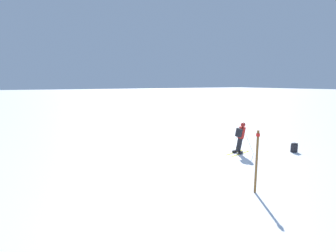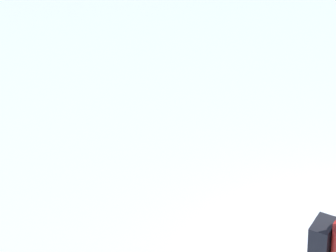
{
  "view_description": "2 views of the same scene",
  "coord_description": "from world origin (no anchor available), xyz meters",
  "views": [
    {
      "loc": [
        -11.36,
        9.97,
        3.74
      ],
      "look_at": [
        -0.57,
        3.86,
        1.69
      ],
      "focal_mm": 28.0,
      "sensor_mm": 36.0,
      "label": 1
    },
    {
      "loc": [
        -5.61,
        -2.03,
        4.22
      ],
      "look_at": [
        -0.61,
        3.38,
        1.09
      ],
      "focal_mm": 60.0,
      "sensor_mm": 36.0,
      "label": 2
    }
  ],
  "objects": []
}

